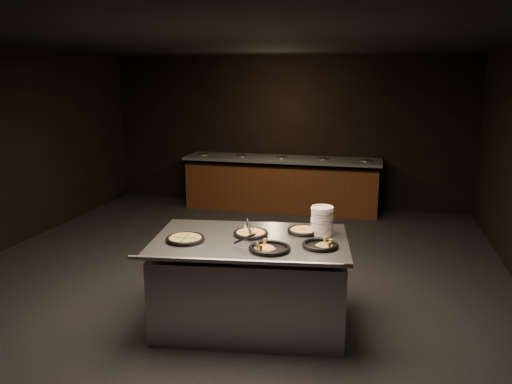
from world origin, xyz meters
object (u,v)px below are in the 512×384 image
at_px(serving_counter, 251,284).
at_px(plate_stack, 322,221).
at_px(pan_cheese_whole, 251,233).
at_px(pan_veggie_whole, 185,239).

xyz_separation_m(serving_counter, plate_stack, (0.67, 0.31, 0.62)).
distance_m(serving_counter, pan_cheese_whole, 0.51).
xyz_separation_m(serving_counter, pan_cheese_whole, (-0.02, 0.11, 0.50)).
bearing_deg(serving_counter, pan_veggie_whole, -168.52).
xyz_separation_m(serving_counter, pan_veggie_whole, (-0.60, -0.21, 0.50)).
relative_size(plate_stack, pan_cheese_whole, 0.80).
distance_m(serving_counter, plate_stack, 0.96).
bearing_deg(plate_stack, pan_veggie_whole, -157.65).
bearing_deg(pan_veggie_whole, serving_counter, 19.46).
bearing_deg(plate_stack, serving_counter, -155.14).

